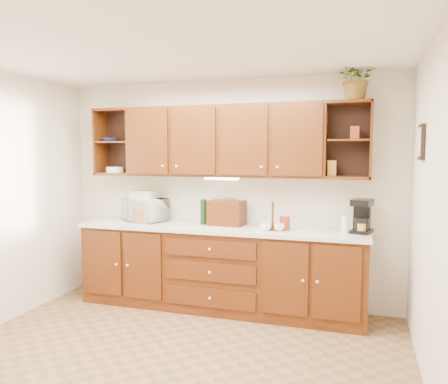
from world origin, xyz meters
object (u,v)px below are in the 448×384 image
Objects in this scene: potted_plant at (357,78)px; microwave at (145,210)px; bread_box at (227,213)px; coffee_maker at (362,216)px.

microwave is at bearing 179.29° from potted_plant.
microwave is 1.26× the size of bread_box.
potted_plant is (-0.08, -0.01, 1.40)m from coffee_maker.
microwave is 1.15× the size of potted_plant.
coffee_maker is at bearing 18.21° from microwave.
potted_plant is (1.39, -0.04, 1.43)m from bread_box.
microwave is 1.44× the size of coffee_maker.
coffee_maker is at bearing 3.87° from potted_plant.
potted_plant is at bearing -160.45° from coffee_maker.
potted_plant reaches higher than coffee_maker.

